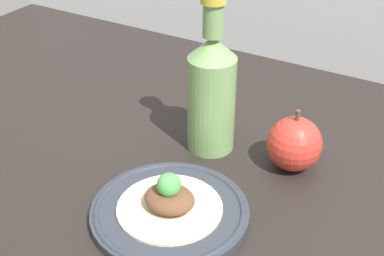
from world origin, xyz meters
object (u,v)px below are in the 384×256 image
(plate, at_px, (170,212))
(apple, at_px, (294,144))
(cider_bottle, at_px, (212,90))
(plated_food, at_px, (169,200))

(plate, xyz_separation_m, apple, (0.11, 0.20, 0.04))
(plate, bearing_deg, cider_bottle, 101.00)
(plate, height_order, apple, apple)
(plate, bearing_deg, apple, 62.22)
(plate, bearing_deg, plated_food, -14.04)
(plate, height_order, cider_bottle, cider_bottle)
(cider_bottle, height_order, apple, cider_bottle)
(cider_bottle, bearing_deg, plate, -79.00)
(cider_bottle, xyz_separation_m, apple, (0.14, 0.01, -0.06))
(plate, distance_m, plated_food, 0.02)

